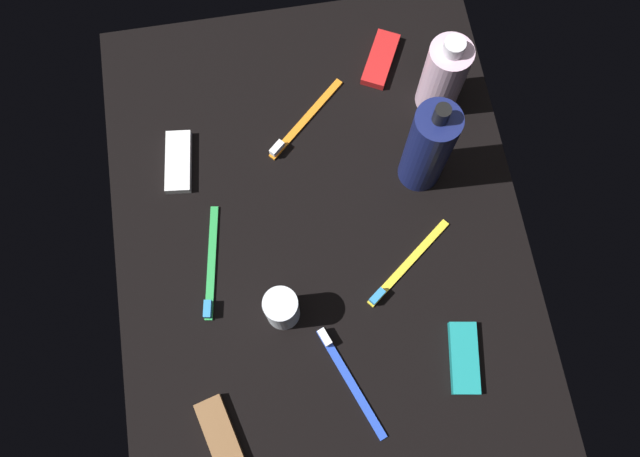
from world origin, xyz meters
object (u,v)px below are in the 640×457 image
(toothbrush_yellow, at_px, (404,267))
(deodorant_stick, at_px, (282,309))
(lotion_bottle, at_px, (428,148))
(toothbrush_blue, at_px, (347,376))
(snack_bar_brown, at_px, (220,434))
(toothbrush_orange, at_px, (302,122))
(snack_bar_teal, at_px, (464,358))
(bodywash_bottle, at_px, (443,76))
(toothbrush_green, at_px, (211,269))
(snack_bar_red, at_px, (381,59))
(snack_bar_white, at_px, (178,162))

(toothbrush_yellow, bearing_deg, deodorant_stick, 101.66)
(lotion_bottle, xyz_separation_m, toothbrush_blue, (-0.30, 0.17, -0.09))
(toothbrush_yellow, xyz_separation_m, snack_bar_brown, (-0.20, 0.31, 0.00))
(lotion_bottle, bearing_deg, toothbrush_orange, 56.32)
(toothbrush_blue, bearing_deg, snack_bar_teal, -90.82)
(lotion_bottle, height_order, bodywash_bottle, lotion_bottle)
(bodywash_bottle, relative_size, toothbrush_blue, 0.97)
(lotion_bottle, relative_size, snack_bar_brown, 2.07)
(bodywash_bottle, xyz_separation_m, snack_bar_teal, (-0.42, 0.05, -0.07))
(toothbrush_blue, relative_size, snack_bar_teal, 1.65)
(snack_bar_brown, bearing_deg, toothbrush_green, -18.03)
(toothbrush_blue, bearing_deg, deodorant_stick, 36.46)
(bodywash_bottle, distance_m, snack_bar_teal, 0.43)
(lotion_bottle, height_order, toothbrush_yellow, lotion_bottle)
(toothbrush_yellow, bearing_deg, lotion_bottle, -19.84)
(toothbrush_orange, distance_m, snack_bar_brown, 0.50)
(bodywash_bottle, xyz_separation_m, toothbrush_green, (-0.23, 0.40, -0.07))
(lotion_bottle, distance_m, toothbrush_orange, 0.23)
(toothbrush_yellow, distance_m, snack_bar_red, 0.36)
(snack_bar_red, bearing_deg, bodywash_bottle, -110.78)
(toothbrush_blue, relative_size, snack_bar_white, 1.65)
(toothbrush_yellow, bearing_deg, snack_bar_teal, -158.28)
(lotion_bottle, bearing_deg, deodorant_stick, 127.72)
(toothbrush_orange, relative_size, toothbrush_yellow, 0.94)
(toothbrush_green, bearing_deg, snack_bar_brown, 176.82)
(snack_bar_brown, bearing_deg, snack_bar_white, -12.38)
(lotion_bottle, relative_size, toothbrush_blue, 1.25)
(bodywash_bottle, relative_size, snack_bar_red, 1.60)
(toothbrush_orange, xyz_separation_m, toothbrush_blue, (-0.41, -0.00, 0.00))
(lotion_bottle, bearing_deg, snack_bar_teal, -179.18)
(toothbrush_orange, xyz_separation_m, toothbrush_green, (-0.22, 0.18, 0.00))
(snack_bar_red, bearing_deg, snack_bar_teal, -149.72)
(toothbrush_blue, xyz_separation_m, snack_bar_white, (0.38, 0.21, 0.00))
(snack_bar_white, bearing_deg, snack_bar_brown, -171.18)
(toothbrush_blue, distance_m, toothbrush_green, 0.26)
(toothbrush_yellow, distance_m, snack_bar_white, 0.40)
(toothbrush_green, xyz_separation_m, snack_bar_red, (0.32, -0.33, 0.00))
(deodorant_stick, bearing_deg, lotion_bottle, -52.28)
(snack_bar_brown, relative_size, snack_bar_teal, 1.00)
(lotion_bottle, height_order, snack_bar_brown, lotion_bottle)
(toothbrush_orange, distance_m, snack_bar_red, 0.18)
(snack_bar_brown, distance_m, snack_bar_teal, 0.37)
(lotion_bottle, bearing_deg, snack_bar_red, 6.15)
(toothbrush_green, bearing_deg, deodorant_stick, -130.47)
(lotion_bottle, xyz_separation_m, toothbrush_yellow, (-0.15, 0.05, -0.09))
(toothbrush_green, height_order, snack_bar_red, toothbrush_green)
(toothbrush_blue, bearing_deg, toothbrush_yellow, -38.18)
(lotion_bottle, height_order, snack_bar_red, lotion_bottle)
(deodorant_stick, xyz_separation_m, snack_bar_red, (0.40, -0.23, -0.04))
(toothbrush_blue, distance_m, snack_bar_teal, 0.17)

